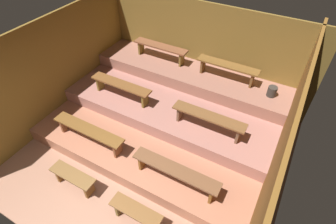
{
  "coord_description": "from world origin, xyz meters",
  "views": [
    {
      "loc": [
        2.27,
        -0.95,
        4.64
      ],
      "look_at": [
        0.15,
        2.84,
        0.65
      ],
      "focal_mm": 28.57,
      "sensor_mm": 36.0,
      "label": 1
    }
  ],
  "objects_px": {
    "bench_lower_right": "(176,172)",
    "pail_upper": "(272,91)",
    "bench_upper_left": "(161,48)",
    "bench_lower_left": "(89,131)",
    "bench_middle_left": "(121,86)",
    "bench_floor_right": "(136,213)",
    "bench_middle_right": "(209,118)",
    "bench_floor_left": "(73,177)",
    "bench_upper_right": "(228,67)"
  },
  "relations": [
    {
      "from": "bench_lower_right",
      "to": "pail_upper",
      "type": "height_order",
      "value": "pail_upper"
    },
    {
      "from": "pail_upper",
      "to": "bench_upper_left",
      "type": "bearing_deg",
      "value": 177.13
    },
    {
      "from": "bench_lower_left",
      "to": "bench_middle_left",
      "type": "xyz_separation_m",
      "value": [
        -0.07,
        1.27,
        0.3
      ]
    },
    {
      "from": "bench_floor_right",
      "to": "bench_lower_left",
      "type": "bearing_deg",
      "value": 153.68
    },
    {
      "from": "bench_middle_right",
      "to": "bench_upper_left",
      "type": "distance_m",
      "value": 2.51
    },
    {
      "from": "bench_floor_left",
      "to": "bench_upper_left",
      "type": "bearing_deg",
      "value": 92.86
    },
    {
      "from": "bench_floor_right",
      "to": "bench_floor_left",
      "type": "bearing_deg",
      "value": 180.0
    },
    {
      "from": "bench_lower_left",
      "to": "bench_lower_right",
      "type": "xyz_separation_m",
      "value": [
        2.04,
        0.0,
        0.0
      ]
    },
    {
      "from": "bench_floor_right",
      "to": "bench_middle_right",
      "type": "distance_m",
      "value": 2.25
    },
    {
      "from": "bench_floor_right",
      "to": "bench_upper_left",
      "type": "relative_size",
      "value": 0.65
    },
    {
      "from": "bench_lower_right",
      "to": "bench_upper_left",
      "type": "bearing_deg",
      "value": 124.8
    },
    {
      "from": "bench_floor_right",
      "to": "bench_middle_left",
      "type": "xyz_separation_m",
      "value": [
        -1.81,
        2.13,
        0.62
      ]
    },
    {
      "from": "bench_lower_left",
      "to": "pail_upper",
      "type": "distance_m",
      "value": 4.03
    },
    {
      "from": "bench_lower_right",
      "to": "bench_middle_left",
      "type": "xyz_separation_m",
      "value": [
        -2.11,
        1.27,
        0.3
      ]
    },
    {
      "from": "bench_upper_right",
      "to": "pail_upper",
      "type": "xyz_separation_m",
      "value": [
        1.1,
        -0.15,
        -0.19
      ]
    },
    {
      "from": "bench_upper_right",
      "to": "pail_upper",
      "type": "bearing_deg",
      "value": -7.53
    },
    {
      "from": "bench_middle_right",
      "to": "pail_upper",
      "type": "height_order",
      "value": "pail_upper"
    },
    {
      "from": "bench_middle_right",
      "to": "pail_upper",
      "type": "xyz_separation_m",
      "value": [
        0.92,
        1.35,
        0.11
      ]
    },
    {
      "from": "bench_floor_left",
      "to": "bench_upper_right",
      "type": "distance_m",
      "value": 4.08
    },
    {
      "from": "bench_lower_left",
      "to": "bench_middle_right",
      "type": "height_order",
      "value": "bench_middle_right"
    },
    {
      "from": "bench_upper_right",
      "to": "bench_floor_right",
      "type": "bearing_deg",
      "value": -92.86
    },
    {
      "from": "bench_upper_left",
      "to": "pail_upper",
      "type": "height_order",
      "value": "bench_upper_left"
    },
    {
      "from": "bench_lower_right",
      "to": "bench_middle_left",
      "type": "height_order",
      "value": "bench_middle_left"
    },
    {
      "from": "bench_middle_left",
      "to": "pail_upper",
      "type": "distance_m",
      "value": 3.38
    },
    {
      "from": "bench_floor_right",
      "to": "bench_middle_left",
      "type": "bearing_deg",
      "value": 130.36
    },
    {
      "from": "bench_upper_left",
      "to": "pail_upper",
      "type": "xyz_separation_m",
      "value": [
        2.91,
        -0.15,
        -0.19
      ]
    },
    {
      "from": "bench_floor_left",
      "to": "bench_upper_left",
      "type": "relative_size",
      "value": 0.65
    },
    {
      "from": "pail_upper",
      "to": "bench_upper_right",
      "type": "bearing_deg",
      "value": 172.47
    },
    {
      "from": "bench_floor_left",
      "to": "bench_upper_right",
      "type": "bearing_deg",
      "value": 65.89
    },
    {
      "from": "bench_upper_left",
      "to": "bench_lower_right",
      "type": "bearing_deg",
      "value": -55.2
    },
    {
      "from": "bench_upper_right",
      "to": "pail_upper",
      "type": "distance_m",
      "value": 1.13
    },
    {
      "from": "bench_lower_left",
      "to": "pail_upper",
      "type": "relative_size",
      "value": 7.28
    },
    {
      "from": "bench_lower_left",
      "to": "bench_middle_left",
      "type": "distance_m",
      "value": 1.31
    },
    {
      "from": "bench_middle_right",
      "to": "bench_floor_right",
      "type": "bearing_deg",
      "value": -99.83
    },
    {
      "from": "bench_floor_right",
      "to": "bench_middle_left",
      "type": "relative_size",
      "value": 0.62
    },
    {
      "from": "bench_middle_left",
      "to": "pail_upper",
      "type": "height_order",
      "value": "pail_upper"
    },
    {
      "from": "bench_upper_left",
      "to": "pail_upper",
      "type": "bearing_deg",
      "value": -2.87
    },
    {
      "from": "bench_upper_right",
      "to": "bench_lower_right",
      "type": "bearing_deg",
      "value": -87.55
    },
    {
      "from": "bench_upper_left",
      "to": "bench_floor_left",
      "type": "bearing_deg",
      "value": -87.14
    },
    {
      "from": "bench_floor_right",
      "to": "bench_upper_left",
      "type": "height_order",
      "value": "bench_upper_left"
    },
    {
      "from": "bench_middle_right",
      "to": "bench_upper_left",
      "type": "xyz_separation_m",
      "value": [
        -2.0,
        1.5,
        0.3
      ]
    },
    {
      "from": "bench_upper_right",
      "to": "pail_upper",
      "type": "height_order",
      "value": "bench_upper_right"
    },
    {
      "from": "bench_middle_left",
      "to": "bench_upper_left",
      "type": "bearing_deg",
      "value": 82.82
    },
    {
      "from": "bench_floor_right",
      "to": "bench_middle_left",
      "type": "distance_m",
      "value": 2.87
    },
    {
      "from": "bench_lower_right",
      "to": "bench_floor_right",
      "type": "bearing_deg",
      "value": -109.15
    },
    {
      "from": "bench_floor_left",
      "to": "bench_middle_right",
      "type": "distance_m",
      "value": 2.87
    },
    {
      "from": "bench_floor_left",
      "to": "bench_middle_right",
      "type": "bearing_deg",
      "value": 49.64
    },
    {
      "from": "bench_lower_left",
      "to": "bench_lower_right",
      "type": "height_order",
      "value": "same"
    },
    {
      "from": "bench_lower_left",
      "to": "pail_upper",
      "type": "bearing_deg",
      "value": 40.9
    },
    {
      "from": "bench_middle_left",
      "to": "bench_floor_left",
      "type": "bearing_deg",
      "value": -80.17
    }
  ]
}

